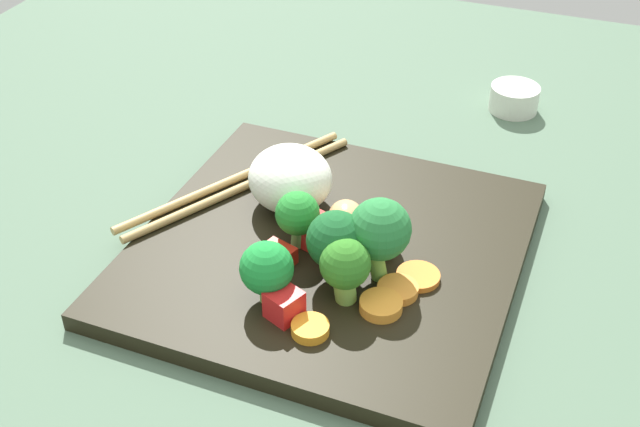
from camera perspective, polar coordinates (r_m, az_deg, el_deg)
The scene contains 19 objects.
ground_plane at distance 63.45cm, azimuth 0.61°, elevation -3.82°, with size 110.00×110.00×2.00cm, color #4D6851.
square_plate at distance 62.36cm, azimuth 0.62°, elevation -2.61°, with size 28.28×28.28×1.44cm, color black.
rice_mound at distance 64.62cm, azimuth -2.10°, elevation 2.47°, with size 7.06×6.64×5.01cm, color white.
broccoli_floret_0 at distance 56.71cm, azimuth 4.20°, elevation -1.20°, with size 4.47×4.47×6.45cm.
broccoli_floret_1 at distance 60.01cm, azimuth -1.58°, elevation -0.09°, with size 3.34×3.34×4.73cm.
broccoli_floret_2 at distance 56.82cm, azimuth 1.13°, elevation -1.94°, with size 4.24×4.24×5.62cm.
broccoli_floret_3 at distance 55.43cm, azimuth -3.76°, elevation -3.87°, with size 3.76×3.76×4.69cm.
broccoli_floret_4 at distance 55.33cm, azimuth 1.77°, elevation -3.70°, with size 3.56×3.56×4.94cm.
carrot_slice_0 at distance 58.98cm, azimuth 6.88°, elevation -4.40°, with size 3.17×3.17×0.47cm, color orange.
carrot_slice_1 at distance 56.20cm, azimuth 4.29°, elevation -6.43°, with size 2.98×2.98×0.79cm, color orange.
carrot_slice_2 at distance 54.46cm, azimuth -0.69°, elevation -8.06°, with size 2.57×2.57×0.73cm, color orange.
carrot_slice_3 at distance 57.61cm, azimuth 5.46°, elevation -5.33°, with size 2.91×2.91×0.65cm, color orange.
pepper_chunk_0 at distance 60.56cm, azimuth 0.56°, elevation -1.67°, with size 3.13×2.33×2.39cm, color red.
pepper_chunk_1 at distance 59.58cm, azimuth -3.22°, elevation -3.12°, with size 2.62×2.41×1.33cm, color red.
pepper_chunk_2 at distance 55.09cm, azimuth -2.22°, elevation -6.47°, with size 2.12×2.12×2.11cm, color red.
chicken_piece_0 at distance 62.25cm, azimuth 1.84°, elevation -0.35°, with size 3.54×2.85×2.62cm, color tan.
chicken_piece_1 at distance 60.92cm, azimuth 4.01°, elevation -1.28°, with size 3.95×3.05×2.76cm, color #B28D45.
chopstick_pair at distance 68.22cm, azimuth -5.78°, elevation 2.13°, with size 12.81×20.67×0.69cm.
sauce_cup at distance 83.89cm, azimuth 13.44°, elevation 7.85°, with size 4.82×4.82×2.58cm, color silver.
Camera 1 is at (-16.86, 45.54, 39.84)cm, focal length 45.70 mm.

